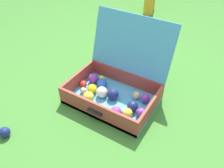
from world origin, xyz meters
TOP-DOWN VIEW (x-y plane):
  - ground_plane at (0.00, 0.00)m, footprint 16.00×16.00m
  - open_suitcase at (-0.05, 0.03)m, footprint 0.62×0.58m
  - stray_ball_on_grass at (-0.45, -0.66)m, footprint 0.07×0.07m

SIDE VIEW (x-z plane):
  - ground_plane at x=0.00m, z-range 0.00..0.00m
  - stray_ball_on_grass at x=-0.45m, z-range 0.00..0.07m
  - open_suitcase at x=-0.05m, z-range -0.16..0.39m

